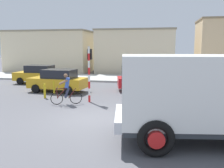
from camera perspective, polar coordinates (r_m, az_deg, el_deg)
ground_plane at (r=11.09m, az=-4.62°, el=-7.99°), size 120.00×120.00×0.00m
sidewalk_far at (r=24.19m, az=4.02°, el=1.27°), size 80.00×5.00×0.16m
truck_foreground at (r=8.58m, az=19.80°, el=-1.96°), size 5.71×3.39×2.90m
cyclist at (r=13.79m, az=-10.57°, el=-1.14°), size 1.63×0.74×1.72m
traffic_light_pole at (r=14.10m, az=-5.30°, el=4.11°), size 0.24×0.43×3.20m
car_red_near at (r=22.18m, az=-16.67°, el=2.17°), size 4.01×1.89×1.60m
car_white_mid at (r=17.90m, az=7.65°, el=1.00°), size 4.27×2.53×1.60m
car_far_side at (r=17.76m, az=-12.43°, el=0.81°), size 4.13×2.14×1.60m
pedestrian_near_kerb at (r=19.41m, az=16.03°, el=1.42°), size 0.34×0.22×1.62m
bollard_near at (r=15.81m, az=-15.38°, el=-1.58°), size 0.14×0.14×0.90m
bollard_far at (r=17.06m, az=-13.31°, el=-0.78°), size 0.14×0.14×0.90m
building_corner_left at (r=32.97m, az=-14.08°, el=7.38°), size 10.62×5.74×5.19m
building_mid_block at (r=31.15m, az=5.63°, el=7.57°), size 9.28×7.26×5.23m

